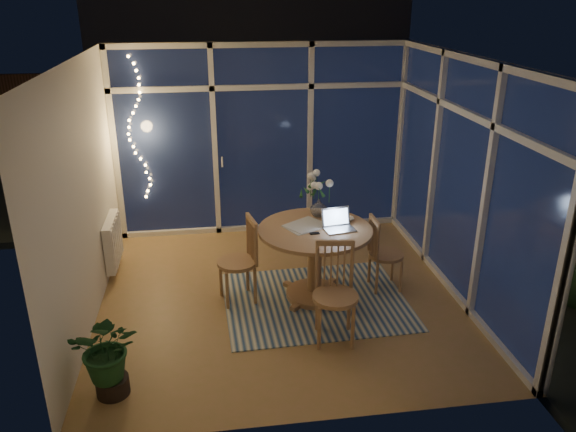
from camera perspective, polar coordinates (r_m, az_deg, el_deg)
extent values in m
plane|color=olive|center=(6.40, -0.58, -8.15)|extent=(4.00, 4.00, 0.00)
plane|color=silver|center=(5.57, -0.69, 15.69)|extent=(4.00, 4.00, 0.00)
cube|color=silver|center=(7.76, -2.61, 7.70)|extent=(4.00, 0.04, 2.60)
cube|color=silver|center=(4.04, 3.16, -6.27)|extent=(4.00, 0.04, 2.60)
cube|color=silver|center=(5.95, -20.12, 1.85)|extent=(0.04, 4.00, 2.60)
cube|color=silver|center=(6.42, 17.40, 3.63)|extent=(0.04, 4.00, 2.60)
cube|color=silver|center=(7.72, -2.58, 7.63)|extent=(4.00, 0.10, 2.60)
cube|color=silver|center=(6.40, 17.08, 3.62)|extent=(0.10, 4.00, 2.60)
cube|color=white|center=(7.08, -17.38, -2.48)|extent=(0.10, 0.70, 0.58)
cube|color=black|center=(11.05, -1.48, 4.75)|extent=(12.00, 6.00, 0.10)
cube|color=#342213|center=(11.25, -4.41, 10.06)|extent=(11.00, 0.08, 1.80)
cube|color=#34363F|center=(14.06, -4.21, 17.80)|extent=(7.00, 3.00, 2.20)
sphere|color=#173316|center=(9.30, -8.32, 4.48)|extent=(0.90, 0.90, 0.90)
cube|color=beige|center=(6.30, 2.81, -8.59)|extent=(2.04, 1.66, 0.01)
cylinder|color=#A27A49|center=(6.19, 2.71, -4.83)|extent=(1.27, 1.27, 0.84)
cube|color=#A27A49|center=(6.12, -5.21, -4.52)|extent=(0.53, 0.53, 0.98)
cube|color=#A27A49|center=(6.46, 9.95, -3.71)|extent=(0.42, 0.42, 0.90)
cube|color=#A27A49|center=(5.43, 4.84, -7.96)|extent=(0.52, 0.52, 1.01)
imported|color=silver|center=(6.31, 3.13, 0.89)|extent=(0.21, 0.21, 0.21)
imported|color=white|center=(6.25, 6.06, -0.27)|extent=(0.16, 0.16, 0.04)
cube|color=silver|center=(6.06, 1.64, -1.01)|extent=(0.50, 0.45, 0.01)
cube|color=black|center=(5.88, 2.71, -1.77)|extent=(0.11, 0.06, 0.01)
imported|color=#1A4922|center=(5.04, -17.76, -13.42)|extent=(0.56, 0.49, 0.76)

